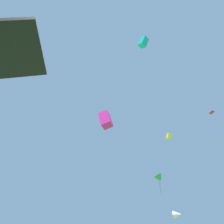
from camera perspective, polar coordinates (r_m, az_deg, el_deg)
distant_kite_yellow_high_right at (r=35.96m, az=13.85°, el=-5.86°), size 0.96×0.86×1.06m
distant_kite_red_high_left at (r=32.23m, az=23.39°, el=-0.06°), size 0.78×0.80×0.32m
distant_kite_green_overhead_distant at (r=37.33m, az=11.61°, el=-15.77°), size 1.94×1.87×3.10m
distant_kite_magenta_low_left at (r=15.08m, az=-1.58°, el=-1.94°), size 1.05×0.82×1.23m
distant_kite_teal_mid_left at (r=28.85m, az=7.71°, el=16.75°), size 1.29×0.98×1.50m
marker_flag at (r=8.76m, az=15.85°, el=-24.04°), size 0.30×0.24×1.89m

